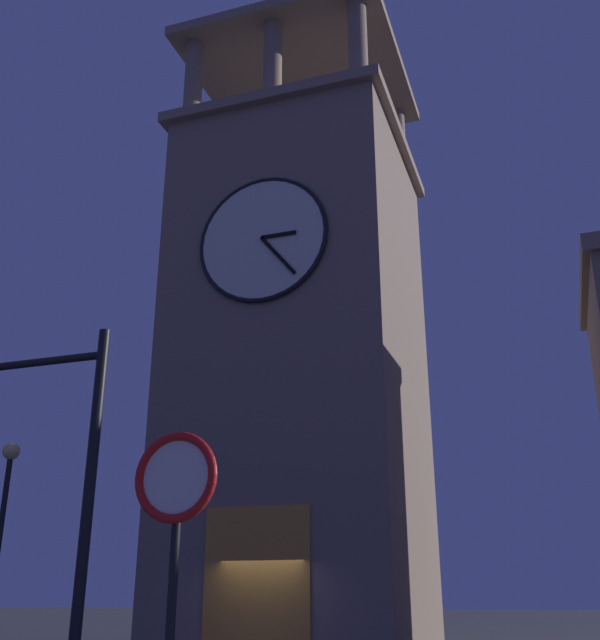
{
  "coord_description": "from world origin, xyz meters",
  "views": [
    {
      "loc": [
        -8.17,
        20.65,
        1.49
      ],
      "look_at": [
        0.29,
        -3.89,
        11.22
      ],
      "focal_mm": 41.81,
      "sensor_mm": 36.0,
      "label": 1
    }
  ],
  "objects_px": {
    "clocktower": "(303,360)",
    "street_lamp": "(4,506)",
    "traffic_signal_near": "(34,452)",
    "no_horn_sign": "(175,504)"
  },
  "relations": [
    {
      "from": "traffic_signal_near",
      "to": "no_horn_sign",
      "type": "relative_size",
      "value": 1.83
    },
    {
      "from": "traffic_signal_near",
      "to": "no_horn_sign",
      "type": "height_order",
      "value": "traffic_signal_near"
    },
    {
      "from": "traffic_signal_near",
      "to": "no_horn_sign",
      "type": "bearing_deg",
      "value": 141.98
    },
    {
      "from": "clocktower",
      "to": "street_lamp",
      "type": "xyz_separation_m",
      "value": [
        4.67,
        9.16,
        -6.02
      ]
    },
    {
      "from": "clocktower",
      "to": "traffic_signal_near",
      "type": "bearing_deg",
      "value": 94.55
    },
    {
      "from": "street_lamp",
      "to": "no_horn_sign",
      "type": "bearing_deg",
      "value": 135.89
    },
    {
      "from": "clocktower",
      "to": "no_horn_sign",
      "type": "xyz_separation_m",
      "value": [
        -5.26,
        18.78,
        -7.41
      ]
    },
    {
      "from": "traffic_signal_near",
      "to": "no_horn_sign",
      "type": "xyz_separation_m",
      "value": [
        -4.01,
        3.14,
        -1.23
      ]
    },
    {
      "from": "clocktower",
      "to": "traffic_signal_near",
      "type": "distance_m",
      "value": 16.87
    },
    {
      "from": "traffic_signal_near",
      "to": "street_lamp",
      "type": "relative_size",
      "value": 1.0
    }
  ]
}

